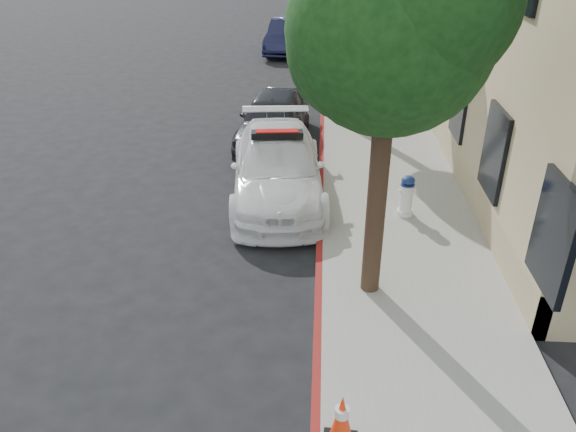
{
  "coord_description": "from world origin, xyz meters",
  "views": [
    {
      "loc": [
        2.02,
        -9.66,
        5.58
      ],
      "look_at": [
        1.5,
        -1.17,
        1.0
      ],
      "focal_mm": 35.0,
      "sensor_mm": 36.0,
      "label": 1
    }
  ],
  "objects_px": {
    "parked_car_mid": "(274,118)",
    "traffic_cone": "(341,421)",
    "police_car": "(277,167)",
    "parked_car_far": "(288,36)",
    "fire_hydrant": "(407,196)"
  },
  "relations": [
    {
      "from": "police_car",
      "to": "traffic_cone",
      "type": "xyz_separation_m",
      "value": [
        1.25,
        -6.76,
        -0.17
      ]
    },
    {
      "from": "police_car",
      "to": "traffic_cone",
      "type": "distance_m",
      "value": 6.88
    },
    {
      "from": "parked_car_mid",
      "to": "parked_car_far",
      "type": "relative_size",
      "value": 0.93
    },
    {
      "from": "parked_car_far",
      "to": "fire_hydrant",
      "type": "distance_m",
      "value": 16.27
    },
    {
      "from": "parked_car_far",
      "to": "traffic_cone",
      "type": "relative_size",
      "value": 5.7
    },
    {
      "from": "parked_car_mid",
      "to": "parked_car_far",
      "type": "xyz_separation_m",
      "value": [
        -0.33,
        11.53,
        0.03
      ]
    },
    {
      "from": "police_car",
      "to": "fire_hydrant",
      "type": "bearing_deg",
      "value": -25.69
    },
    {
      "from": "parked_car_mid",
      "to": "traffic_cone",
      "type": "relative_size",
      "value": 5.29
    },
    {
      "from": "police_car",
      "to": "parked_car_far",
      "type": "distance_m",
      "value": 14.94
    },
    {
      "from": "police_car",
      "to": "parked_car_mid",
      "type": "relative_size",
      "value": 1.23
    },
    {
      "from": "parked_car_mid",
      "to": "traffic_cone",
      "type": "height_order",
      "value": "parked_car_mid"
    },
    {
      "from": "traffic_cone",
      "to": "fire_hydrant",
      "type": "bearing_deg",
      "value": 76.0
    },
    {
      "from": "parked_car_mid",
      "to": "fire_hydrant",
      "type": "xyz_separation_m",
      "value": [
        3.06,
        -4.38,
        -0.12
      ]
    },
    {
      "from": "police_car",
      "to": "fire_hydrant",
      "type": "height_order",
      "value": "police_car"
    },
    {
      "from": "police_car",
      "to": "fire_hydrant",
      "type": "relative_size",
      "value": 5.8
    }
  ]
}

